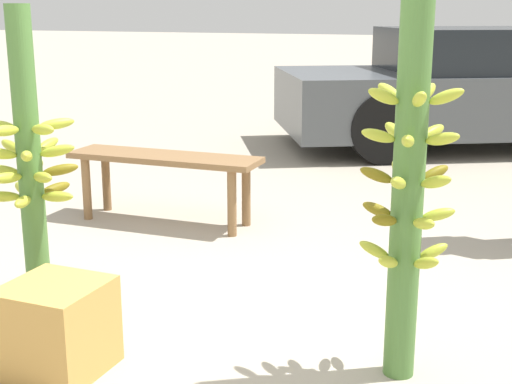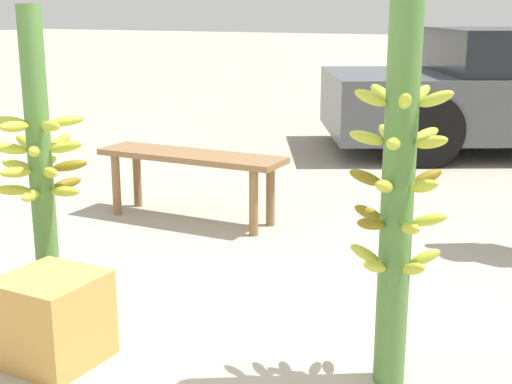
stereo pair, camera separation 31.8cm
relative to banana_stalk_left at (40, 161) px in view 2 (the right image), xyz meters
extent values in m
plane|color=#A89E8C|center=(0.86, -0.11, -0.74)|extent=(80.00, 80.00, 0.00)
cylinder|color=#4C7A38|center=(0.00, 0.00, -0.01)|extent=(0.11, 0.11, 1.46)
ellipsoid|color=#ADB733|center=(-0.08, 0.11, 0.18)|extent=(0.14, 0.17, 0.06)
ellipsoid|color=#ADB733|center=(-0.13, -0.04, 0.18)|extent=(0.18, 0.09, 0.06)
ellipsoid|color=#ADB733|center=(0.00, -0.13, 0.18)|extent=(0.05, 0.17, 0.06)
ellipsoid|color=#ADB733|center=(0.13, -0.05, 0.18)|extent=(0.18, 0.10, 0.06)
ellipsoid|color=#ADB733|center=(0.08, 0.11, 0.18)|extent=(0.14, 0.16, 0.06)
ellipsoid|color=#ADB733|center=(0.13, 0.04, 0.07)|extent=(0.18, 0.10, 0.08)
ellipsoid|color=#ADB733|center=(0.00, 0.13, 0.07)|extent=(0.05, 0.17, 0.08)
ellipsoid|color=#ADB733|center=(-0.13, 0.04, 0.07)|extent=(0.18, 0.10, 0.08)
ellipsoid|color=#ADB733|center=(-0.08, -0.11, 0.07)|extent=(0.14, 0.17, 0.08)
ellipsoid|color=#ADB733|center=(0.08, -0.11, 0.07)|extent=(0.14, 0.17, 0.08)
ellipsoid|color=#736414|center=(0.10, 0.09, -0.03)|extent=(0.16, 0.16, 0.07)
ellipsoid|color=#ADB733|center=(-0.06, 0.12, -0.03)|extent=(0.12, 0.17, 0.07)
ellipsoid|color=#ADB733|center=(-0.13, -0.02, -0.03)|extent=(0.18, 0.07, 0.07)
ellipsoid|color=#ADB733|center=(-0.02, -0.13, -0.03)|extent=(0.08, 0.18, 0.07)
ellipsoid|color=#ADB733|center=(0.12, -0.06, -0.03)|extent=(0.17, 0.12, 0.07)
ellipsoid|color=#ADB733|center=(0.13, 0.01, -0.13)|extent=(0.17, 0.06, 0.06)
ellipsoid|color=#736414|center=(0.03, 0.13, -0.13)|extent=(0.09, 0.18, 0.06)
ellipsoid|color=#ADB733|center=(-0.11, 0.07, -0.13)|extent=(0.17, 0.13, 0.06)
ellipsoid|color=#ADB733|center=(-0.10, -0.09, -0.13)|extent=(0.16, 0.15, 0.06)
ellipsoid|color=#ADB733|center=(0.05, -0.12, -0.13)|extent=(0.11, 0.18, 0.06)
cylinder|color=#4C7A38|center=(1.71, 0.10, 0.05)|extent=(0.12, 0.12, 1.59)
ellipsoid|color=#ADB733|center=(1.75, -0.01, 0.39)|extent=(0.09, 0.15, 0.09)
ellipsoid|color=#ADB733|center=(1.82, 0.11, 0.39)|extent=(0.14, 0.05, 0.09)
ellipsoid|color=#ADB733|center=(1.74, 0.22, 0.39)|extent=(0.08, 0.15, 0.09)
ellipsoid|color=#ADB733|center=(1.61, 0.17, 0.39)|extent=(0.14, 0.11, 0.09)
ellipsoid|color=#ADB733|center=(1.61, 0.03, 0.39)|extent=(0.14, 0.12, 0.09)
ellipsoid|color=#ADB733|center=(1.82, 0.08, 0.24)|extent=(0.15, 0.07, 0.08)
ellipsoid|color=#ADB733|center=(1.77, 0.21, 0.24)|extent=(0.11, 0.14, 0.08)
ellipsoid|color=#ADB733|center=(1.62, 0.19, 0.24)|extent=(0.13, 0.13, 0.08)
ellipsoid|color=#ADB733|center=(1.59, 0.05, 0.24)|extent=(0.14, 0.10, 0.08)
ellipsoid|color=#ADB733|center=(1.72, -0.02, 0.24)|extent=(0.06, 0.14, 0.08)
ellipsoid|color=#ADB733|center=(1.65, 0.21, 0.08)|extent=(0.11, 0.14, 0.08)
ellipsoid|color=#736414|center=(1.59, 0.08, 0.08)|extent=(0.15, 0.07, 0.08)
ellipsoid|color=#ADB733|center=(1.69, -0.02, 0.08)|extent=(0.06, 0.14, 0.08)
ellipsoid|color=#ADB733|center=(1.81, 0.05, 0.08)|extent=(0.14, 0.10, 0.08)
ellipsoid|color=#736414|center=(1.79, 0.19, 0.08)|extent=(0.13, 0.13, 0.08)
ellipsoid|color=#736414|center=(1.59, 0.13, -0.07)|extent=(0.14, 0.07, 0.07)
ellipsoid|color=#736414|center=(1.64, 0.00, -0.07)|extent=(0.11, 0.14, 0.07)
ellipsoid|color=#ADB733|center=(1.79, 0.01, -0.07)|extent=(0.13, 0.13, 0.07)
ellipsoid|color=#ADB733|center=(1.82, 0.15, -0.07)|extent=(0.14, 0.10, 0.07)
ellipsoid|color=#ADB733|center=(1.69, 0.23, -0.07)|extent=(0.06, 0.14, 0.07)
ellipsoid|color=#ADB733|center=(1.80, 0.17, -0.23)|extent=(0.14, 0.12, 0.09)
ellipsoid|color=#ADB733|center=(1.67, 0.22, -0.23)|extent=(0.08, 0.15, 0.09)
ellipsoid|color=#ADB733|center=(1.59, 0.11, -0.23)|extent=(0.14, 0.05, 0.09)
ellipsoid|color=#ADB733|center=(1.67, -0.01, -0.23)|extent=(0.09, 0.15, 0.09)
ellipsoid|color=#ADB733|center=(1.80, 0.03, -0.23)|extent=(0.14, 0.12, 0.09)
cube|color=olive|center=(-0.22, 1.61, -0.28)|extent=(1.35, 0.39, 0.04)
cylinder|color=olive|center=(-0.78, 1.72, -0.52)|extent=(0.06, 0.06, 0.44)
cylinder|color=olive|center=(0.32, 1.75, -0.52)|extent=(0.06, 0.06, 0.44)
cylinder|color=olive|center=(-0.77, 1.47, -0.52)|extent=(0.06, 0.06, 0.44)
cylinder|color=olive|center=(0.33, 1.50, -0.52)|extent=(0.06, 0.06, 0.44)
cylinder|color=black|center=(0.73, 4.13, -0.40)|extent=(0.70, 0.51, 0.69)
cylinder|color=black|center=(-0.06, 5.55, -0.40)|extent=(0.70, 0.51, 0.69)
cube|color=#C69347|center=(0.42, -0.40, -0.55)|extent=(0.38, 0.38, 0.38)
camera|label=1|loc=(2.18, -2.55, 0.69)|focal=50.00mm
camera|label=2|loc=(2.46, -2.41, 0.69)|focal=50.00mm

